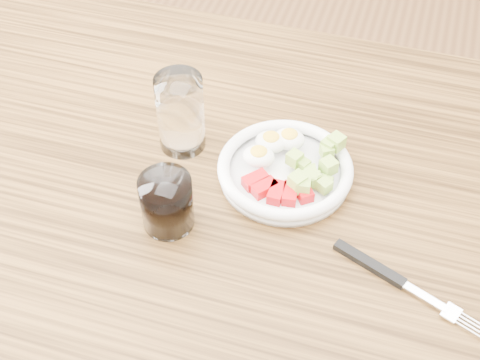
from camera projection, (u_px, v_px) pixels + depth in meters
name	position (u px, v px, depth m)	size (l,w,h in m)	color
dining_table	(244.00, 241.00, 1.06)	(1.50, 0.90, 0.77)	brown
bowl	(285.00, 168.00, 1.01)	(0.21, 0.21, 0.05)	white
fork	(389.00, 275.00, 0.89)	(0.21, 0.10, 0.01)	black
water_glass	(181.00, 113.00, 1.02)	(0.07, 0.07, 0.13)	white
coffee_glass	(167.00, 203.00, 0.93)	(0.07, 0.07, 0.08)	white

